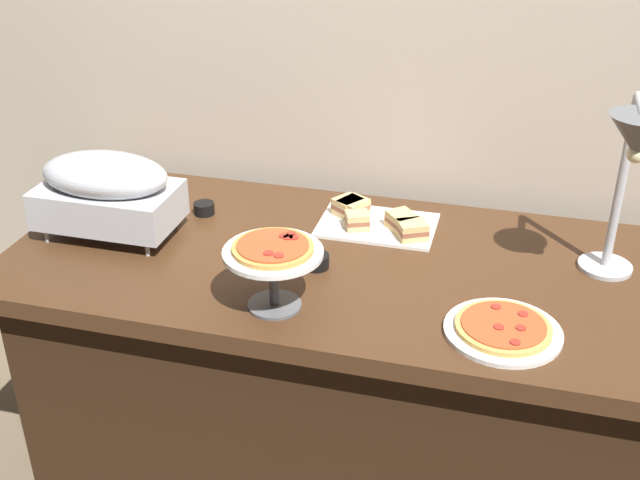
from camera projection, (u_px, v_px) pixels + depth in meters
name	position (u px, v px, depth m)	size (l,w,h in m)	color
ground_plane	(351.00, 471.00, 2.50)	(8.00, 8.00, 0.00)	brown
back_wall	(397.00, 52.00, 2.36)	(4.40, 0.04, 2.40)	#B7A893
buffet_table	(354.00, 372.00, 2.32)	(1.90, 0.84, 0.76)	#422816
chafing_dish	(107.00, 190.00, 2.21)	(0.39, 0.23, 0.24)	#B7BABF
heat_lamp	(634.00, 154.00, 1.82)	(0.15, 0.30, 0.49)	#B7BABF
pizza_plate_front	(503.00, 329.00, 1.84)	(0.27, 0.27, 0.03)	white
pizza_plate_center	(273.00, 257.00, 1.88)	(0.24, 0.24, 0.17)	#595B60
sandwich_platter	(376.00, 220.00, 2.30)	(0.34, 0.23, 0.06)	white
sauce_cup_near	(316.00, 261.00, 2.10)	(0.07, 0.07, 0.04)	black
sauce_cup_far	(204.00, 208.00, 2.39)	(0.06, 0.06, 0.04)	black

